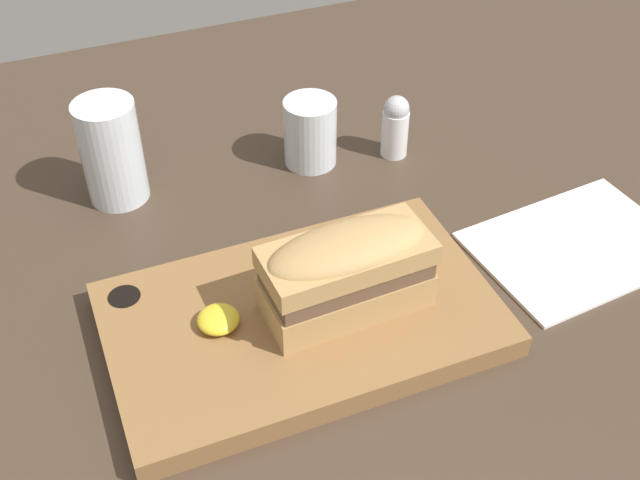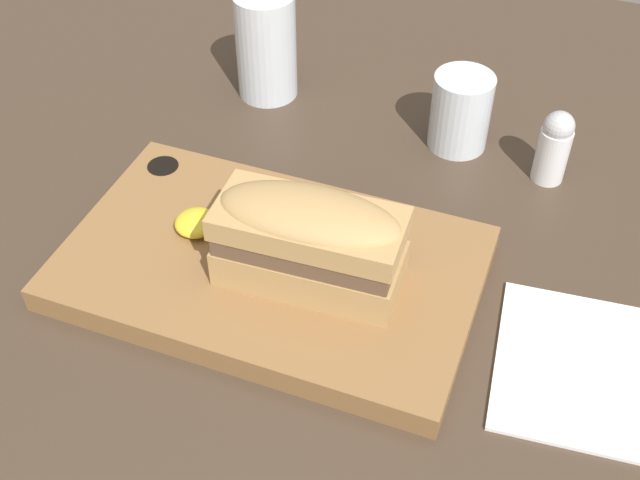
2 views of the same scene
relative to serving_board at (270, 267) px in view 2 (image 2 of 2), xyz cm
name	(u,v)px [view 2 (image 2 of 2)]	position (x,y,z in cm)	size (l,w,h in cm)	color
dining_table	(363,284)	(7.72, 2.98, -2.22)	(156.83, 121.91, 2.00)	#423326
serving_board	(270,267)	(0.00, 0.00, 0.00)	(36.16, 22.09, 2.49)	olive
sandwich	(309,238)	(4.18, -1.00, 5.91)	(15.70, 7.58, 8.74)	tan
mustard_dollop	(196,223)	(-7.59, 1.00, 1.99)	(3.90, 3.90, 1.56)	yellow
water_glass	(266,52)	(-11.84, 26.86, 4.02)	(6.74, 6.74, 12.09)	silver
wine_glass	(460,114)	(10.82, 25.00, 2.54)	(6.25, 6.25, 8.21)	silver
napkin	(631,379)	(31.23, -0.25, -1.02)	(22.65, 17.35, 0.40)	white
salt_shaker	(554,146)	(20.80, 22.67, 2.82)	(3.22, 3.22, 7.93)	white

